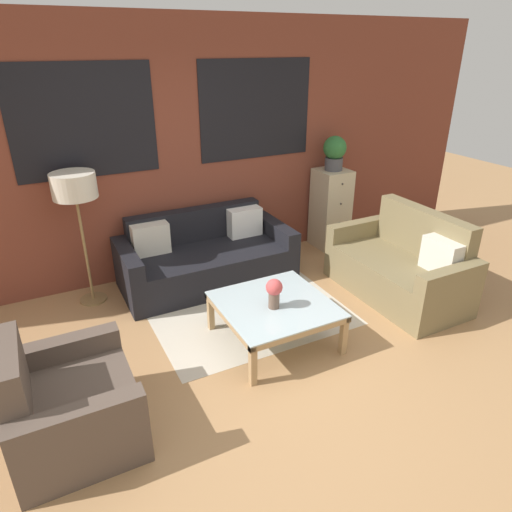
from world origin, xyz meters
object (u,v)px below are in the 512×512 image
flower_vase (274,291)px  potted_plant (335,152)px  floor_lamp (75,191)px  settee_vintage (401,268)px  couch_dark (206,258)px  armchair_corner (69,406)px  coffee_table (275,308)px  drawer_cabinet (330,209)px

flower_vase → potted_plant: bearing=42.9°
floor_lamp → settee_vintage: bearing=-24.8°
settee_vintage → flower_vase: settee_vintage is taller
couch_dark → floor_lamp: (-1.25, 0.13, 0.93)m
armchair_corner → coffee_table: armchair_corner is taller
settee_vintage → drawer_cabinet: drawer_cabinet is taller
floor_lamp → potted_plant: size_ratio=3.26×
couch_dark → potted_plant: 2.11m
coffee_table → floor_lamp: (-1.37, 1.52, 0.87)m
coffee_table → floor_lamp: size_ratio=0.69×
coffee_table → flower_vase: bearing=-126.3°
potted_plant → flower_vase: size_ratio=1.56×
settee_vintage → coffee_table: size_ratio=1.57×
armchair_corner → flower_vase: size_ratio=3.35×
couch_dark → flower_vase: bearing=-86.9°
armchair_corner → coffee_table: bearing=11.4°
coffee_table → drawer_cabinet: (1.73, 1.59, 0.18)m
potted_plant → settee_vintage: bearing=-93.8°
floor_lamp → flower_vase: bearing=-49.9°
couch_dark → coffee_table: couch_dark is taller
coffee_table → potted_plant: bearing=42.6°
drawer_cabinet → armchair_corner: bearing=-151.0°
floor_lamp → flower_vase: floor_lamp is taller
couch_dark → settee_vintage: (1.75, -1.25, 0.03)m
settee_vintage → potted_plant: 1.74m
couch_dark → coffee_table: 1.39m
armchair_corner → floor_lamp: 2.15m
settee_vintage → coffee_table: bearing=-175.3°
couch_dark → flower_vase: size_ratio=6.99×
couch_dark → drawer_cabinet: drawer_cabinet is taller
settee_vintage → coffee_table: (-1.63, -0.14, 0.03)m
couch_dark → floor_lamp: 1.56m
couch_dark → potted_plant: size_ratio=4.49×
armchair_corner → flower_vase: bearing=9.9°
flower_vase → drawer_cabinet: bearing=42.9°
couch_dark → flower_vase: (0.08, -1.44, 0.28)m
settee_vintage → couch_dark: bearing=144.4°
couch_dark → floor_lamp: bearing=173.8°
floor_lamp → potted_plant: 3.10m
potted_plant → flower_vase: 2.52m
coffee_table → flower_vase: size_ratio=3.52×
floor_lamp → drawer_cabinet: floor_lamp is taller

